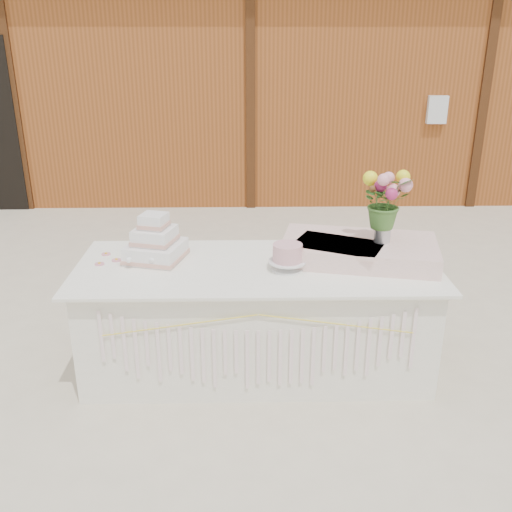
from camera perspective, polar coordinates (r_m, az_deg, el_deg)
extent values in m
plane|color=beige|center=(4.13, 0.08, -10.88)|extent=(80.00, 80.00, 0.00)
cube|color=brown|center=(9.53, -0.67, 17.04)|extent=(12.00, 4.00, 3.00)
cube|color=white|center=(3.95, 0.08, -6.26)|extent=(2.28, 0.88, 0.75)
cube|color=white|center=(3.78, 0.08, -1.08)|extent=(2.40, 1.00, 0.02)
cube|color=white|center=(3.92, -9.99, 0.47)|extent=(0.42, 0.42, 0.12)
cube|color=#D99B89|center=(3.93, -9.95, -0.02)|extent=(0.44, 0.44, 0.03)
cube|color=white|center=(3.88, -10.09, 2.03)|extent=(0.30, 0.30, 0.11)
cube|color=#D99B89|center=(3.89, -10.06, 1.61)|extent=(0.32, 0.32, 0.03)
cube|color=white|center=(3.85, -10.19, 3.46)|extent=(0.20, 0.20, 0.10)
cube|color=#D99B89|center=(3.86, -10.16, 3.11)|extent=(0.21, 0.21, 0.03)
cylinder|color=silver|center=(3.71, 3.14, -1.28)|extent=(0.21, 0.21, 0.01)
cylinder|color=silver|center=(3.70, 3.15, -0.91)|extent=(0.06, 0.06, 0.04)
cylinder|color=silver|center=(3.70, 3.16, -0.55)|extent=(0.24, 0.24, 0.01)
cylinder|color=#F3AFBC|center=(3.67, 3.18, 0.35)|extent=(0.19, 0.19, 0.11)
cube|color=#FFD7CD|center=(3.93, 10.25, 0.61)|extent=(1.13, 0.79, 0.13)
cylinder|color=silver|center=(3.90, 12.54, 2.43)|extent=(0.11, 0.11, 0.15)
imported|color=#41712D|center=(3.83, 12.83, 5.96)|extent=(0.38, 0.35, 0.35)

